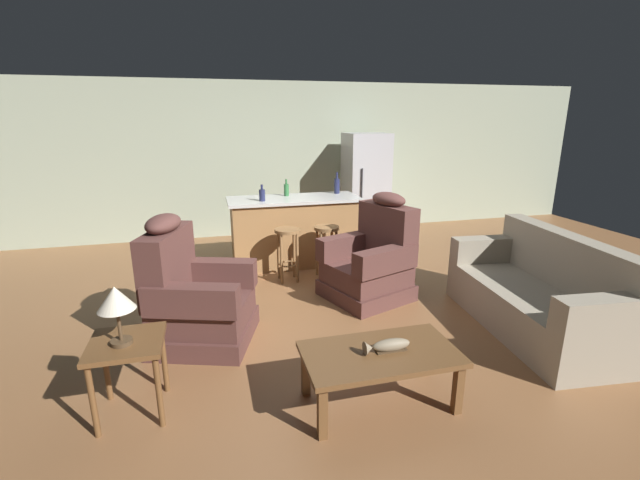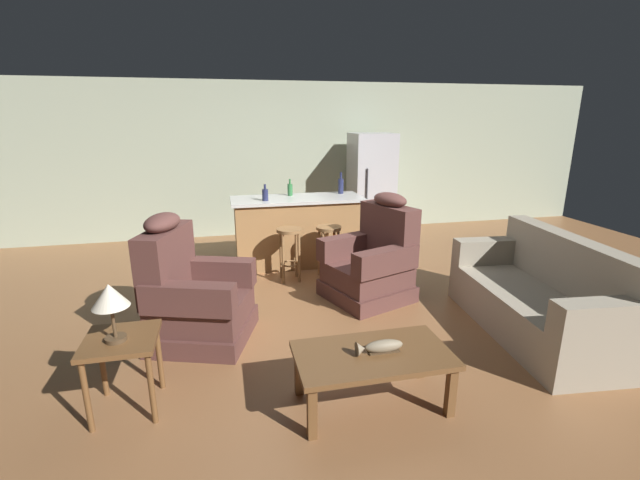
% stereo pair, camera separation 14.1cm
% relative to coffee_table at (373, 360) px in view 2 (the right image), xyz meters
% --- Properties ---
extents(ground_plane, '(12.00, 12.00, 0.00)m').
position_rel_coffee_table_xyz_m(ground_plane, '(0.03, 1.86, -0.36)').
color(ground_plane, brown).
extents(back_wall, '(12.00, 0.05, 2.60)m').
position_rel_coffee_table_xyz_m(back_wall, '(0.03, 4.98, 0.94)').
color(back_wall, '#9EA88E').
rests_on(back_wall, ground_plane).
extents(coffee_table, '(1.10, 0.60, 0.42)m').
position_rel_coffee_table_xyz_m(coffee_table, '(0.00, 0.00, 0.00)').
color(coffee_table, brown).
rests_on(coffee_table, ground_plane).
extents(fish_figurine, '(0.34, 0.10, 0.10)m').
position_rel_coffee_table_xyz_m(fish_figurine, '(0.04, -0.01, 0.10)').
color(fish_figurine, '#4C3823').
rests_on(fish_figurine, coffee_table).
extents(couch, '(1.02, 1.97, 0.94)m').
position_rel_coffee_table_xyz_m(couch, '(1.94, 0.68, -0.02)').
color(couch, '#9E937F').
rests_on(couch, ground_plane).
extents(recliner_near_lamp, '(1.06, 1.06, 1.20)m').
position_rel_coffee_table_xyz_m(recliner_near_lamp, '(-1.29, 1.29, 0.06)').
color(recliner_near_lamp, brown).
rests_on(recliner_near_lamp, ground_plane).
extents(recliner_near_island, '(1.08, 1.08, 1.20)m').
position_rel_coffee_table_xyz_m(recliner_near_island, '(0.66, 1.85, 0.06)').
color(recliner_near_island, brown).
rests_on(recliner_near_island, ground_plane).
extents(end_table, '(0.48, 0.48, 0.56)m').
position_rel_coffee_table_xyz_m(end_table, '(-1.71, 0.35, 0.10)').
color(end_table, brown).
rests_on(end_table, ground_plane).
extents(table_lamp, '(0.24, 0.24, 0.41)m').
position_rel_coffee_table_xyz_m(table_lamp, '(-1.73, 0.31, 0.50)').
color(table_lamp, '#4C3823').
rests_on(table_lamp, end_table).
extents(kitchen_island, '(1.80, 0.70, 0.95)m').
position_rel_coffee_table_xyz_m(kitchen_island, '(0.03, 3.21, 0.11)').
color(kitchen_island, '#9E7042').
rests_on(kitchen_island, ground_plane).
extents(bar_stool_left, '(0.32, 0.32, 0.68)m').
position_rel_coffee_table_xyz_m(bar_stool_left, '(-0.19, 2.58, 0.11)').
color(bar_stool_left, olive).
rests_on(bar_stool_left, ground_plane).
extents(bar_stool_right, '(0.32, 0.32, 0.68)m').
position_rel_coffee_table_xyz_m(bar_stool_right, '(0.32, 2.58, 0.11)').
color(bar_stool_right, olive).
rests_on(bar_stool_right, ground_plane).
extents(refrigerator, '(0.70, 0.69, 1.76)m').
position_rel_coffee_table_xyz_m(refrigerator, '(1.52, 4.41, 0.52)').
color(refrigerator, '#B7B7BC').
rests_on(refrigerator, ground_plane).
extents(bottle_tall_green, '(0.08, 0.08, 0.31)m').
position_rel_coffee_table_xyz_m(bottle_tall_green, '(0.70, 3.39, 0.70)').
color(bottle_tall_green, '#23284C').
rests_on(bottle_tall_green, kitchen_island).
extents(bottle_short_amber, '(0.08, 0.08, 0.22)m').
position_rel_coffee_table_xyz_m(bottle_short_amber, '(-0.42, 3.08, 0.67)').
color(bottle_short_amber, '#23284C').
rests_on(bottle_short_amber, kitchen_island).
extents(bottle_wine_dark, '(0.07, 0.07, 0.23)m').
position_rel_coffee_table_xyz_m(bottle_wine_dark, '(-0.04, 3.38, 0.67)').
color(bottle_wine_dark, '#2D6B38').
rests_on(bottle_wine_dark, kitchen_island).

